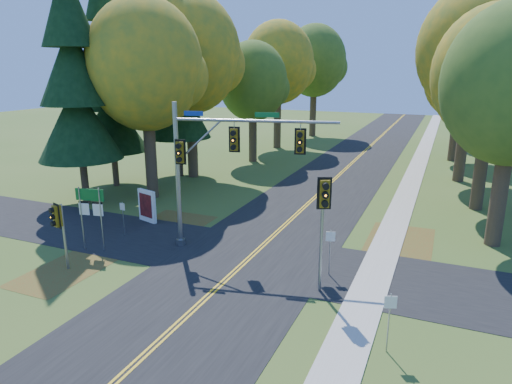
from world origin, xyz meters
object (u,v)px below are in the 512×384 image
at_px(traffic_mast, 216,157).
at_px(route_sign_cluster, 91,206).
at_px(east_signal_pole, 324,206).
at_px(info_kiosk, 147,206).

relative_size(traffic_mast, route_sign_cluster, 2.43).
distance_m(east_signal_pole, info_kiosk, 13.68).
bearing_deg(east_signal_pole, route_sign_cluster, 155.66).
relative_size(traffic_mast, info_kiosk, 4.07).
bearing_deg(traffic_mast, east_signal_pole, -35.59).
bearing_deg(east_signal_pole, traffic_mast, 132.30).
distance_m(traffic_mast, east_signal_pole, 7.08).
xyz_separation_m(east_signal_pole, route_sign_cluster, (-12.36, -0.01, -1.49)).
distance_m(traffic_mast, route_sign_cluster, 7.03).
xyz_separation_m(traffic_mast, east_signal_pole, (6.43, -2.77, -1.06)).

